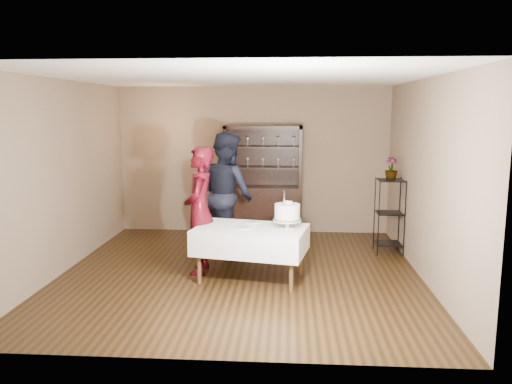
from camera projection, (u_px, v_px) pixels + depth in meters
floor at (240, 273)px, 7.04m from camera, size 5.00×5.00×0.00m
ceiling at (239, 78)px, 6.61m from camera, size 5.00×5.00×0.00m
back_wall at (253, 160)px, 9.29m from camera, size 5.00×0.02×2.70m
wall_left at (63, 177)px, 6.99m from camera, size 0.02×5.00×2.70m
wall_right at (426, 180)px, 6.66m from camera, size 0.02×5.00×2.70m
china_hutch at (263, 199)px, 9.14m from camera, size 1.40×0.48×2.00m
plant_etagere at (389, 213)px, 7.97m from camera, size 0.42×0.42×1.20m
cake_table at (251, 240)px, 6.68m from camera, size 1.60×1.16×0.73m
woman at (200, 210)px, 6.94m from camera, size 0.45×0.67×1.79m
man at (227, 194)px, 7.82m from camera, size 1.17×1.20×1.95m
cake at (287, 213)px, 6.57m from camera, size 0.37×0.37×0.52m
plate_near at (243, 228)px, 6.59m from camera, size 0.27×0.27×0.01m
plate_far at (252, 222)px, 6.93m from camera, size 0.20×0.20×0.01m
potted_plant at (391, 169)px, 7.82m from camera, size 0.23×0.23×0.36m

